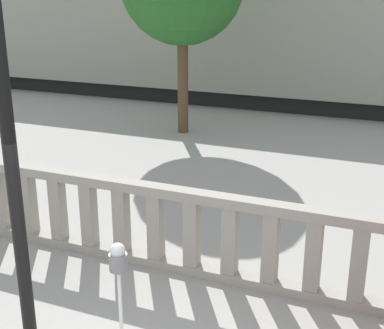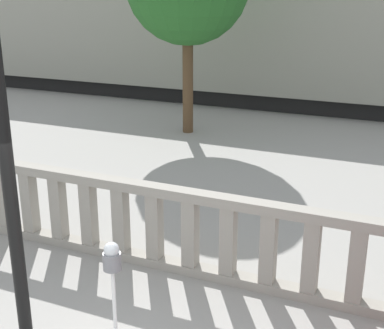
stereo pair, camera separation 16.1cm
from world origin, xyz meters
name	(u,v)px [view 2 (the right image)]	position (x,y,z in m)	size (l,w,h in m)	color
balustrade	(209,236)	(0.00, 3.24, 0.64)	(14.93, 0.24, 1.28)	gray
parking_meter	(112,268)	(-0.17, 1.02, 1.26)	(0.19, 0.19, 1.54)	silver
train_near	(194,41)	(-5.38, 15.07, 2.07)	(26.55, 2.89, 4.56)	black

